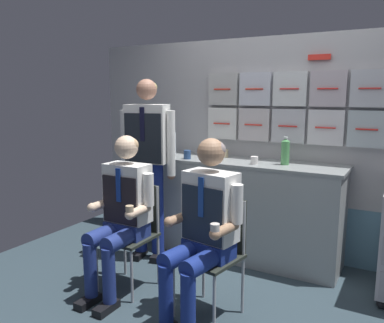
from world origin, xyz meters
TOP-DOWN VIEW (x-y plane):
  - ground at (0.00, 0.00)m, footprint 4.80×4.80m
  - galley_bulkhead at (0.01, 1.37)m, footprint 4.20×0.14m
  - galley_counter at (-0.21, 1.09)m, footprint 1.87×0.53m
  - folding_chair_left at (-0.80, 0.10)m, footprint 0.40×0.41m
  - crew_member_left at (-0.80, -0.06)m, footprint 0.50×0.61m
  - folding_chair_right at (-0.02, 0.06)m, footprint 0.46×0.46m
  - crew_member_right at (-0.04, -0.10)m, footprint 0.52×0.67m
  - crew_member_standing at (-1.02, 0.60)m, footprint 0.53×0.34m
  - water_bottle_clear at (0.17, 1.10)m, footprint 0.08×0.08m
  - water_bottle_blue_cap at (-1.02, 1.05)m, footprint 0.08×0.08m
  - paper_cup_tan at (-0.70, 1.27)m, footprint 0.06×0.06m
  - espresso_cup_small at (-0.48, 1.21)m, footprint 0.06×0.06m
  - coffee_cup_spare at (-0.08, 0.98)m, footprint 0.07×0.07m
  - paper_cup_blue at (-0.77, 0.93)m, footprint 0.07×0.07m

SIDE VIEW (x-z plane):
  - ground at x=0.00m, z-range -0.04..0.00m
  - galley_counter at x=-0.21m, z-range 0.00..0.96m
  - folding_chair_left at x=-0.80m, z-range 0.10..0.96m
  - folding_chair_right at x=-0.02m, z-range 0.10..0.96m
  - crew_member_left at x=-0.80m, z-range 0.07..1.35m
  - crew_member_right at x=-0.04m, z-range 0.07..1.38m
  - coffee_cup_spare at x=-0.08m, z-range 0.96..1.04m
  - paper_cup_tan at x=-0.70m, z-range 0.96..1.04m
  - espresso_cup_small at x=-0.48m, z-range 0.97..1.05m
  - paper_cup_blue at x=-0.77m, z-range 0.97..1.05m
  - crew_member_standing at x=-1.02m, z-range 0.18..1.92m
  - galley_bulkhead at x=0.01m, z-range 0.00..2.15m
  - water_bottle_clear at x=0.17m, z-range 0.96..1.21m
  - water_bottle_blue_cap at x=-1.02m, z-range 0.96..1.24m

